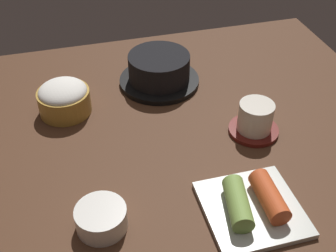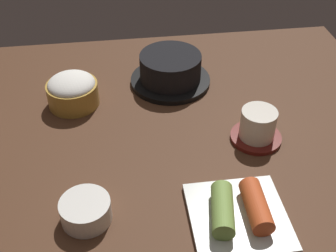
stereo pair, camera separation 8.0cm
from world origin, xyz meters
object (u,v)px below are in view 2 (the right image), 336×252
(kimchi_plate, at_px, (239,212))
(side_bowl_near, at_px, (86,210))
(stone_pot, at_px, (170,70))
(rice_bowl, at_px, (72,90))
(tea_cup_with_saucer, at_px, (257,127))

(kimchi_plate, bearing_deg, side_bowl_near, 171.91)
(stone_pot, distance_m, rice_bowl, 0.21)
(side_bowl_near, bearing_deg, rice_bowl, 95.21)
(kimchi_plate, height_order, side_bowl_near, kimchi_plate)
(rice_bowl, bearing_deg, side_bowl_near, -84.79)
(stone_pot, height_order, side_bowl_near, stone_pot)
(rice_bowl, height_order, tea_cup_with_saucer, rice_bowl)
(kimchi_plate, relative_size, side_bowl_near, 1.90)
(tea_cup_with_saucer, bearing_deg, kimchi_plate, -114.56)
(stone_pot, xyz_separation_m, kimchi_plate, (0.05, -0.39, -0.02))
(stone_pot, height_order, rice_bowl, stone_pot)
(rice_bowl, height_order, side_bowl_near, rice_bowl)
(tea_cup_with_saucer, relative_size, side_bowl_near, 1.22)
(tea_cup_with_saucer, xyz_separation_m, side_bowl_near, (-0.31, -0.15, -0.01))
(tea_cup_with_saucer, distance_m, kimchi_plate, 0.20)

